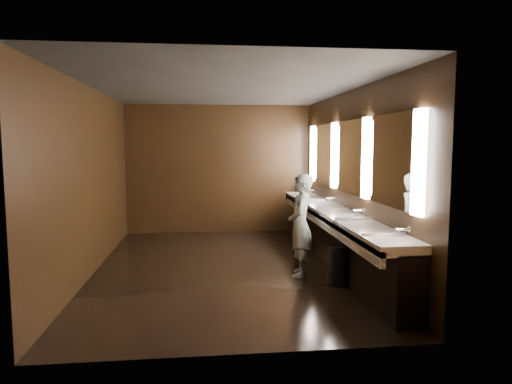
# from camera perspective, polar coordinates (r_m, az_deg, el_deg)

# --- Properties ---
(floor) EXTENTS (6.00, 6.00, 0.00)m
(floor) POSITION_cam_1_polar(r_m,az_deg,el_deg) (7.32, -3.84, -9.44)
(floor) COLOR black
(floor) RESTS_ON ground
(ceiling) EXTENTS (4.00, 6.00, 0.02)m
(ceiling) POSITION_cam_1_polar(r_m,az_deg,el_deg) (7.11, -4.01, 12.86)
(ceiling) COLOR #2D2D2B
(ceiling) RESTS_ON wall_back
(wall_back) EXTENTS (4.00, 0.02, 2.80)m
(wall_back) POSITION_cam_1_polar(r_m,az_deg,el_deg) (10.07, -4.70, 2.86)
(wall_back) COLOR black
(wall_back) RESTS_ON floor
(wall_front) EXTENTS (4.00, 0.02, 2.80)m
(wall_front) POSITION_cam_1_polar(r_m,az_deg,el_deg) (4.10, -2.01, -1.69)
(wall_front) COLOR black
(wall_front) RESTS_ON floor
(wall_left) EXTENTS (0.02, 6.00, 2.80)m
(wall_left) POSITION_cam_1_polar(r_m,az_deg,el_deg) (7.27, -19.88, 1.32)
(wall_left) COLOR black
(wall_left) RESTS_ON floor
(wall_right) EXTENTS (0.02, 6.00, 2.80)m
(wall_right) POSITION_cam_1_polar(r_m,az_deg,el_deg) (7.44, 11.65, 1.65)
(wall_right) COLOR black
(wall_right) RESTS_ON floor
(sink_counter) EXTENTS (0.55, 5.40, 1.01)m
(sink_counter) POSITION_cam_1_polar(r_m,az_deg,el_deg) (7.50, 10.00, -5.26)
(sink_counter) COLOR black
(sink_counter) RESTS_ON floor
(mirror_band) EXTENTS (0.06, 5.03, 1.15)m
(mirror_band) POSITION_cam_1_polar(r_m,az_deg,el_deg) (7.42, 11.56, 4.35)
(mirror_band) COLOR white
(mirror_band) RESTS_ON wall_right
(person) EXTENTS (0.49, 0.63, 1.51)m
(person) POSITION_cam_1_polar(r_m,az_deg,el_deg) (6.79, 5.57, -4.14)
(person) COLOR #90C0D7
(person) RESTS_ON floor
(trash_bin) EXTENTS (0.45, 0.45, 0.55)m
(trash_bin) POSITION_cam_1_polar(r_m,az_deg,el_deg) (6.60, 10.50, -8.79)
(trash_bin) COLOR black
(trash_bin) RESTS_ON floor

